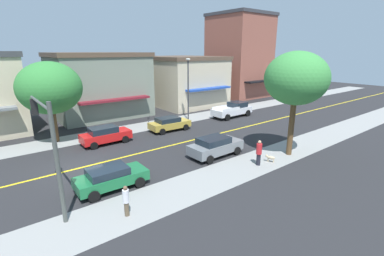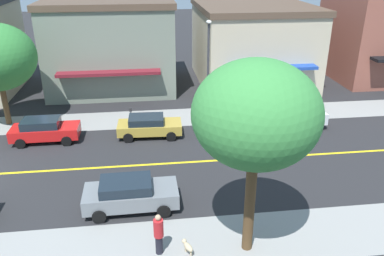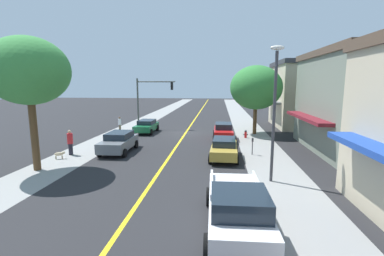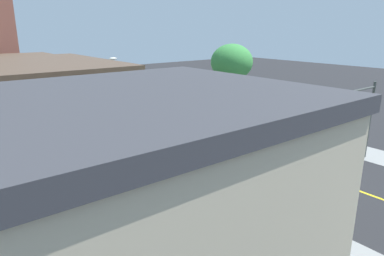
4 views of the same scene
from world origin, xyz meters
name	(u,v)px [view 2 (image 2 of 4)]	position (x,y,z in m)	size (l,w,h in m)	color
sidewalk_left	(6,125)	(-6.98, 0.00, 0.00)	(3.36, 126.00, 0.01)	gray
tan_rowhouse	(112,44)	(-15.21, 7.25, 3.89)	(9.99, 10.91, 7.75)	gray
corner_shop_building	(251,44)	(-15.21, 19.95, 3.60)	(12.73, 9.86, 7.17)	beige
street_tree_left_near	(256,115)	(7.54, 13.85, 5.94)	(4.65, 4.65, 7.95)	brown
fire_hydrant	(38,123)	(-6.18, 2.44, 0.38)	(0.44, 0.24, 0.77)	red
parking_meter	(131,114)	(-6.04, 8.90, 0.84)	(0.12, 0.18, 1.26)	#4C4C51
street_lamp	(208,61)	(-6.39, 14.45, 4.35)	(0.70, 0.36, 7.14)	#38383D
red_sedan_left_curb	(44,130)	(-3.99, 3.42, 0.81)	(1.95, 4.26, 1.54)	red
gold_sedan_left_curb	(149,126)	(-3.93, 10.12, 0.75)	(2.12, 4.27, 1.41)	#B29338
grey_sedan_right_curb	(130,194)	(4.14, 9.03, 0.81)	(2.12, 4.44, 1.53)	slate
white_pickup_truck	(288,115)	(-4.21, 19.76, 0.90)	(2.36, 5.49, 1.79)	silver
pedestrian_red_shirt	(159,233)	(7.40, 10.24, 0.98)	(0.40, 0.40, 1.86)	black
small_dog	(188,246)	(7.59, 11.37, 0.35)	(0.71, 0.47, 0.54)	#C6B28C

